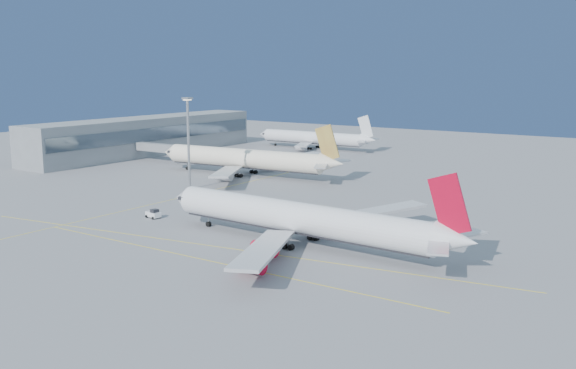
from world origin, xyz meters
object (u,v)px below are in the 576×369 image
(airliner_etihad, at_px, (247,159))
(light_mast, at_px, (188,136))
(pushback_tug, at_px, (154,214))
(airliner_virgin, at_px, (303,219))
(airliner_third, at_px, (315,138))

(airliner_etihad, xyz_separation_m, light_mast, (1.00, -28.55, 10.07))
(airliner_etihad, bearing_deg, pushback_tug, -77.08)
(airliner_virgin, distance_m, pushback_tug, 41.81)
(airliner_virgin, distance_m, light_mast, 68.74)
(airliner_virgin, relative_size, airliner_etihad, 1.02)
(airliner_etihad, relative_size, pushback_tug, 17.02)
(airliner_third, distance_m, light_mast, 104.65)
(airliner_third, bearing_deg, pushback_tug, -75.16)
(airliner_third, relative_size, light_mast, 2.22)
(airliner_third, xyz_separation_m, light_mast, (20.75, -102.00, 10.79))
(airliner_etihad, bearing_deg, airliner_virgin, -49.68)
(airliner_virgin, xyz_separation_m, airliner_etihad, (-60.87, 60.73, 0.23))
(airliner_etihad, distance_m, light_mast, 30.29)
(airliner_virgin, distance_m, airliner_etihad, 85.98)
(airliner_etihad, distance_m, pushback_tug, 63.70)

